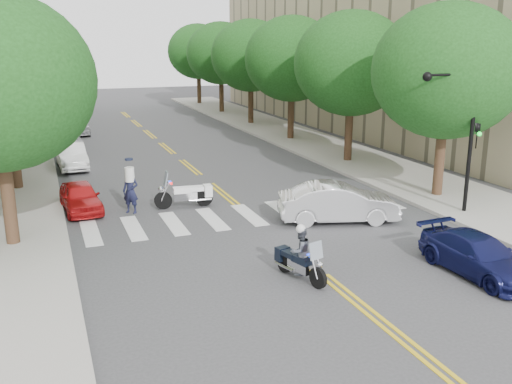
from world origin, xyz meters
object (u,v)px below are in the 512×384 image
motorcycle_parked (189,194)px  convertible (338,203)px  motorcycle_police (299,255)px  sedan_blue (478,255)px  officer_standing (131,191)px

motorcycle_parked → convertible: (4.92, -3.99, 0.20)m
motorcycle_parked → motorcycle_police: bearing=-168.4°
motorcycle_parked → sedan_blue: motorcycle_parked is taller
motorcycle_parked → convertible: size_ratio=0.54×
officer_standing → convertible: 8.36m
motorcycle_parked → officer_standing: (-2.42, 0.01, 0.36)m
motorcycle_police → convertible: size_ratio=0.45×
officer_standing → convertible: (7.33, -4.00, -0.16)m
officer_standing → sedan_blue: bearing=-12.2°
convertible → sedan_blue: (1.45, -6.06, -0.16)m
motorcycle_police → sedan_blue: bearing=147.3°
motorcycle_police → motorcycle_parked: (-1.17, 8.45, -0.21)m
sedan_blue → officer_standing: bearing=128.2°
convertible → sedan_blue: convertible is taller
officer_standing → sedan_blue: (8.78, -10.06, -0.32)m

